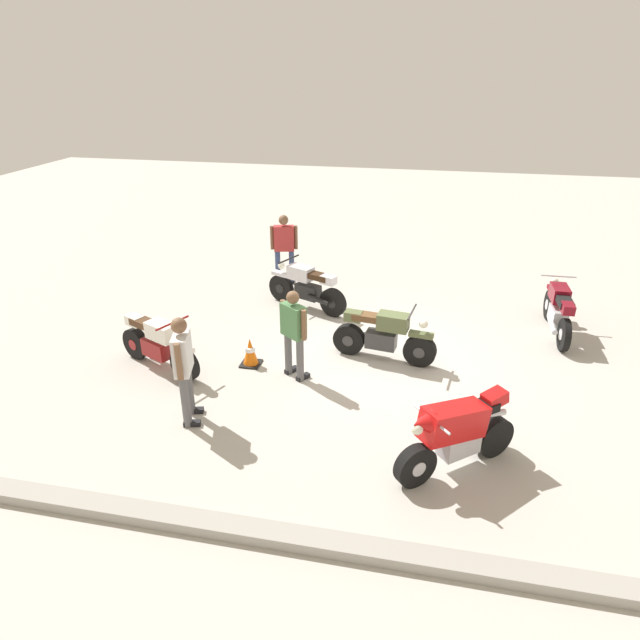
# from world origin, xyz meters

# --- Properties ---
(ground_plane) EXTENTS (40.00, 40.00, 0.00)m
(ground_plane) POSITION_xyz_m (0.00, 0.00, 0.00)
(ground_plane) COLOR #B7B2A8
(curb_edge) EXTENTS (14.00, 0.30, 0.15)m
(curb_edge) POSITION_xyz_m (0.00, 4.60, 0.07)
(curb_edge) COLOR #9C978F
(curb_edge) RESTS_ON ground
(motorcycle_red_sportbike) EXTENTS (1.62, 1.40, 1.14)m
(motorcycle_red_sportbike) POSITION_xyz_m (-1.30, 2.89, 0.59)
(motorcycle_red_sportbike) COLOR black
(motorcycle_red_sportbike) RESTS_ON ground
(motorcycle_silver_cruiser) EXTENTS (1.96, 1.03, 1.09)m
(motorcycle_silver_cruiser) POSITION_xyz_m (1.87, -1.96, 0.52)
(motorcycle_silver_cruiser) COLOR black
(motorcycle_silver_cruiser) RESTS_ON ground
(motorcycle_maroon_cruiser) EXTENTS (0.70, 2.09, 1.09)m
(motorcycle_maroon_cruiser) POSITION_xyz_m (-3.39, -1.76, 0.52)
(motorcycle_maroon_cruiser) COLOR black
(motorcycle_maroon_cruiser) RESTS_ON ground
(motorcycle_olive_vintage) EXTENTS (1.95, 0.75, 1.07)m
(motorcycle_olive_vintage) POSITION_xyz_m (-0.04, 0.03, 0.49)
(motorcycle_olive_vintage) COLOR black
(motorcycle_olive_vintage) RESTS_ON ground
(motorcycle_cream_vintage) EXTENTS (1.84, 1.03, 1.07)m
(motorcycle_cream_vintage) POSITION_xyz_m (3.88, 1.18, 0.49)
(motorcycle_cream_vintage) COLOR black
(motorcycle_cream_vintage) RESTS_ON ground
(person_in_green_shirt) EXTENTS (0.57, 0.50, 1.64)m
(person_in_green_shirt) POSITION_xyz_m (1.42, 0.98, 0.93)
(person_in_green_shirt) COLOR #59595B
(person_in_green_shirt) RESTS_ON ground
(person_in_red_shirt) EXTENTS (0.67, 0.41, 1.74)m
(person_in_red_shirt) POSITION_xyz_m (2.75, -3.36, 1.00)
(person_in_red_shirt) COLOR #384772
(person_in_red_shirt) RESTS_ON ground
(person_in_white_shirt) EXTENTS (0.41, 0.67, 1.75)m
(person_in_white_shirt) POSITION_xyz_m (2.71, 2.55, 1.01)
(person_in_white_shirt) COLOR #59595B
(person_in_white_shirt) RESTS_ON ground
(traffic_cone) EXTENTS (0.36, 0.36, 0.53)m
(traffic_cone) POSITION_xyz_m (2.32, 0.72, 0.26)
(traffic_cone) COLOR black
(traffic_cone) RESTS_ON ground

